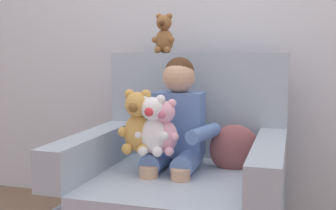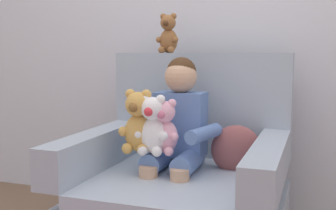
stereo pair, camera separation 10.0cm
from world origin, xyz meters
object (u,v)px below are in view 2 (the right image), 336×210
plush_pink (165,128)px  plush_white (153,126)px  plush_honey (138,123)px  armchair (182,190)px  throw_pillow (236,150)px  seated_child (177,129)px  plush_brown_on_backrest (168,35)px

plush_pink → plush_white: bearing=-161.4°
plush_white → plush_pink: bearing=22.3°
plush_honey → plush_white: 0.08m
armchair → throw_pillow: (0.25, 0.13, 0.20)m
throw_pillow → seated_child: bearing=-161.2°
plush_pink → armchair: bearing=50.7°
seated_child → plush_honey: 0.22m
seated_child → plush_brown_on_backrest: (-0.16, 0.33, 0.50)m
plush_brown_on_backrest → throw_pillow: 0.79m
seated_child → plush_brown_on_backrest: bearing=117.2°
plush_honey → throw_pillow: (0.44, 0.25, -0.16)m
plush_pink → throw_pillow: 0.41m
plush_pink → plush_brown_on_backrest: 0.68m
seated_child → plush_white: bearing=-112.7°
armchair → plush_honey: bearing=-146.8°
seated_child → armchair: bearing=-35.6°
plush_honey → throw_pillow: bearing=22.4°
seated_child → plush_white: size_ratio=2.81×
seated_child → plush_pink: bearing=-96.9°
plush_pink → throw_pillow: bearing=26.4°
plush_white → seated_child: bearing=59.9°
seated_child → plush_white: (-0.07, -0.16, 0.03)m
plush_pink → plush_honey: (-0.13, -0.02, 0.02)m
armchair → plush_white: size_ratio=3.50×
plush_white → armchair: bearing=43.8°
armchair → throw_pillow: size_ratio=3.95×
seated_child → throw_pillow: (0.29, 0.10, -0.11)m
plush_brown_on_backrest → armchair: bearing=-72.5°
plush_honey → plush_white: size_ratio=1.08×
plush_white → plush_brown_on_backrest: (-0.09, 0.49, 0.46)m
armchair → seated_child: size_ratio=1.25×
plush_white → plush_brown_on_backrest: 0.68m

